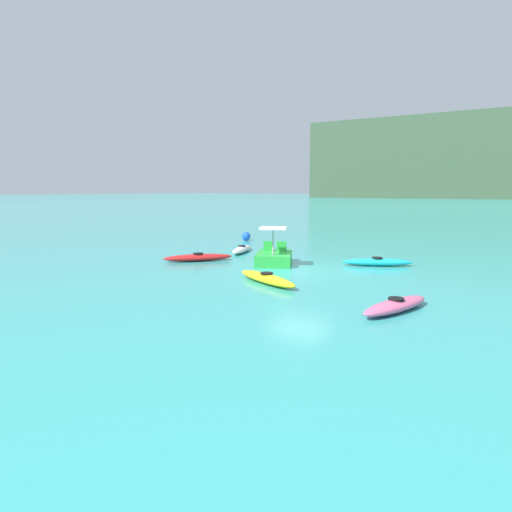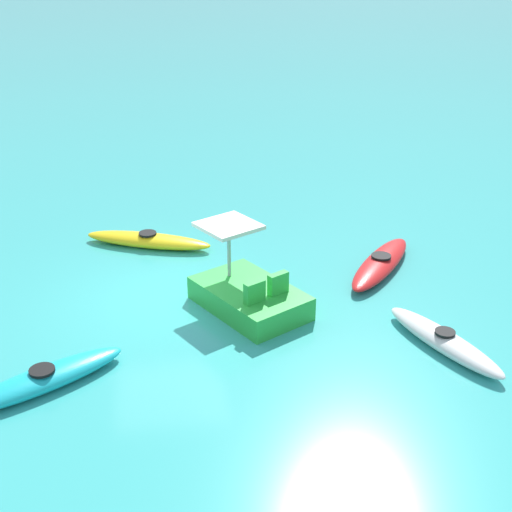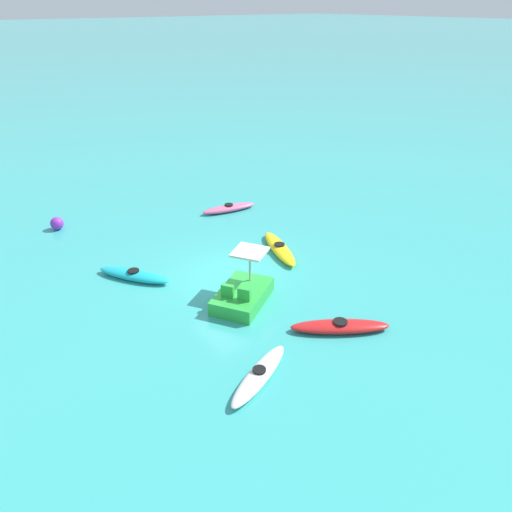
{
  "view_description": "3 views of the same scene",
  "coord_description": "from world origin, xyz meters",
  "px_view_note": "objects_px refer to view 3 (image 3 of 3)",
  "views": [
    {
      "loc": [
        9.28,
        -15.34,
        3.24
      ],
      "look_at": [
        -1.85,
        -0.49,
        0.48
      ],
      "focal_mm": 31.31,
      "sensor_mm": 36.0,
      "label": 1
    },
    {
      "loc": [
        -0.2,
        13.03,
        6.97
      ],
      "look_at": [
        -2.08,
        -0.86,
        0.47
      ],
      "focal_mm": 47.91,
      "sensor_mm": 36.0,
      "label": 2
    },
    {
      "loc": [
        -13.19,
        9.17,
        9.34
      ],
      "look_at": [
        0.03,
        -1.3,
        0.44
      ],
      "focal_mm": 34.04,
      "sensor_mm": 36.0,
      "label": 3
    }
  ],
  "objects_px": {
    "pedal_boat_green": "(243,294)",
    "kayak_yellow": "(279,248)",
    "kayak_pink": "(229,208)",
    "kayak_cyan": "(134,275)",
    "kayak_white": "(259,375)",
    "buoy_purple": "(57,223)",
    "kayak_red": "(340,326)"
  },
  "relations": [
    {
      "from": "kayak_red",
      "to": "kayak_white",
      "type": "relative_size",
      "value": 1.04
    },
    {
      "from": "kayak_red",
      "to": "kayak_white",
      "type": "height_order",
      "value": "same"
    },
    {
      "from": "kayak_white",
      "to": "pedal_boat_green",
      "type": "height_order",
      "value": "pedal_boat_green"
    },
    {
      "from": "kayak_red",
      "to": "buoy_purple",
      "type": "distance_m",
      "value": 14.13
    },
    {
      "from": "kayak_red",
      "to": "kayak_white",
      "type": "xyz_separation_m",
      "value": [
        -0.17,
        3.43,
        -0.0
      ]
    },
    {
      "from": "kayak_pink",
      "to": "kayak_white",
      "type": "relative_size",
      "value": 1.0
    },
    {
      "from": "kayak_pink",
      "to": "kayak_cyan",
      "type": "bearing_deg",
      "value": 115.54
    },
    {
      "from": "kayak_red",
      "to": "kayak_pink",
      "type": "bearing_deg",
      "value": -16.3
    },
    {
      "from": "pedal_boat_green",
      "to": "kayak_red",
      "type": "bearing_deg",
      "value": -156.47
    },
    {
      "from": "kayak_pink",
      "to": "pedal_boat_green",
      "type": "xyz_separation_m",
      "value": [
        -7.03,
        4.43,
        0.17
      ]
    },
    {
      "from": "kayak_cyan",
      "to": "buoy_purple",
      "type": "xyz_separation_m",
      "value": [
        6.32,
        0.75,
        0.13
      ]
    },
    {
      "from": "kayak_yellow",
      "to": "kayak_red",
      "type": "height_order",
      "value": "same"
    },
    {
      "from": "kayak_cyan",
      "to": "kayak_yellow",
      "type": "bearing_deg",
      "value": -106.68
    },
    {
      "from": "kayak_white",
      "to": "buoy_purple",
      "type": "bearing_deg",
      "value": 4.26
    },
    {
      "from": "kayak_cyan",
      "to": "kayak_white",
      "type": "relative_size",
      "value": 1.01
    },
    {
      "from": "kayak_white",
      "to": "pedal_boat_green",
      "type": "distance_m",
      "value": 3.97
    },
    {
      "from": "kayak_cyan",
      "to": "buoy_purple",
      "type": "distance_m",
      "value": 6.37
    },
    {
      "from": "kayak_cyan",
      "to": "kayak_white",
      "type": "bearing_deg",
      "value": -177.95
    },
    {
      "from": "kayak_cyan",
      "to": "kayak_white",
      "type": "distance_m",
      "value": 7.26
    },
    {
      "from": "kayak_red",
      "to": "pedal_boat_green",
      "type": "distance_m",
      "value": 3.56
    },
    {
      "from": "pedal_boat_green",
      "to": "kayak_yellow",
      "type": "bearing_deg",
      "value": -59.05
    },
    {
      "from": "kayak_cyan",
      "to": "buoy_purple",
      "type": "height_order",
      "value": "buoy_purple"
    },
    {
      "from": "kayak_pink",
      "to": "kayak_white",
      "type": "xyz_separation_m",
      "value": [
        -10.45,
        6.43,
        -0.0
      ]
    },
    {
      "from": "pedal_boat_green",
      "to": "buoy_purple",
      "type": "distance_m",
      "value": 10.59
    },
    {
      "from": "kayak_yellow",
      "to": "kayak_pink",
      "type": "height_order",
      "value": "same"
    },
    {
      "from": "kayak_pink",
      "to": "buoy_purple",
      "type": "distance_m",
      "value": 8.07
    },
    {
      "from": "kayak_red",
      "to": "kayak_pink",
      "type": "distance_m",
      "value": 10.72
    },
    {
      "from": "kayak_cyan",
      "to": "kayak_pink",
      "type": "distance_m",
      "value": 7.42
    },
    {
      "from": "buoy_purple",
      "to": "kayak_white",
      "type": "bearing_deg",
      "value": -175.74
    },
    {
      "from": "kayak_cyan",
      "to": "kayak_red",
      "type": "relative_size",
      "value": 0.97
    },
    {
      "from": "kayak_white",
      "to": "pedal_boat_green",
      "type": "relative_size",
      "value": 1.02
    },
    {
      "from": "kayak_red",
      "to": "pedal_boat_green",
      "type": "xyz_separation_m",
      "value": [
        3.26,
        1.42,
        0.17
      ]
    }
  ]
}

